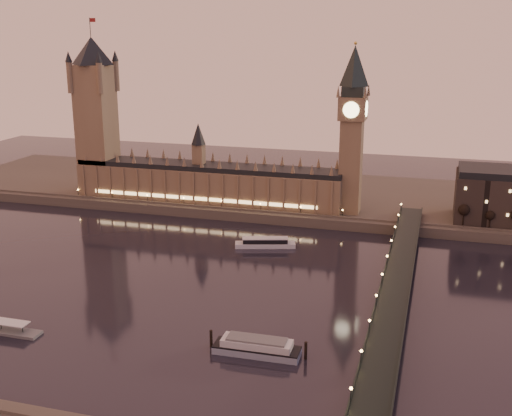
# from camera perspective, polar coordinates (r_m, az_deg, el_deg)

# --- Properties ---
(ground) EXTENTS (700.00, 700.00, 0.00)m
(ground) POSITION_cam_1_polar(r_m,az_deg,el_deg) (310.58, -5.07, -6.61)
(ground) COLOR black
(ground) RESTS_ON ground
(far_embankment) EXTENTS (560.00, 130.00, 6.00)m
(far_embankment) POSITION_cam_1_polar(r_m,az_deg,el_deg) (453.49, 6.03, 1.00)
(far_embankment) COLOR #423D35
(far_embankment) RESTS_ON ground
(palace_of_westminster) EXTENTS (180.00, 26.62, 52.00)m
(palace_of_westminster) POSITION_cam_1_polar(r_m,az_deg,el_deg) (425.67, -4.32, 2.66)
(palace_of_westminster) COLOR brown
(palace_of_westminster) RESTS_ON ground
(victoria_tower) EXTENTS (31.68, 31.68, 118.00)m
(victoria_tower) POSITION_cam_1_polar(r_m,az_deg,el_deg) (452.10, -14.08, 8.68)
(victoria_tower) COLOR brown
(victoria_tower) RESTS_ON ground
(big_ben) EXTENTS (17.68, 17.68, 104.00)m
(big_ben) POSITION_cam_1_polar(r_m,az_deg,el_deg) (395.21, 8.57, 7.75)
(big_ben) COLOR brown
(big_ben) RESTS_ON ground
(westminster_bridge) EXTENTS (13.20, 260.00, 15.30)m
(westminster_bridge) POSITION_cam_1_polar(r_m,az_deg,el_deg) (290.09, 12.18, -7.41)
(westminster_bridge) COLOR black
(westminster_bridge) RESTS_ON ground
(bare_tree_0) EXTENTS (5.78, 5.78, 11.76)m
(bare_tree_0) POSITION_cam_1_polar(r_m,az_deg,el_deg) (390.32, 18.18, -0.36)
(bare_tree_0) COLOR black
(bare_tree_0) RESTS_ON ground
(bare_tree_1) EXTENTS (5.78, 5.78, 11.76)m
(bare_tree_1) POSITION_cam_1_polar(r_m,az_deg,el_deg) (391.10, 20.05, -0.50)
(bare_tree_1) COLOR black
(bare_tree_1) RESTS_ON ground
(cruise_boat_a) EXTENTS (34.11, 16.43, 5.35)m
(cruise_boat_a) POSITION_cam_1_polar(r_m,az_deg,el_deg) (357.03, 0.82, -3.12)
(cruise_boat_a) COLOR silver
(cruise_boat_a) RESTS_ON ground
(moored_barge) EXTENTS (37.80, 9.89, 6.93)m
(moored_barge) POSITION_cam_1_polar(r_m,az_deg,el_deg) (244.80, 0.07, -12.25)
(moored_barge) COLOR #7F8CA1
(moored_barge) RESTS_ON ground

